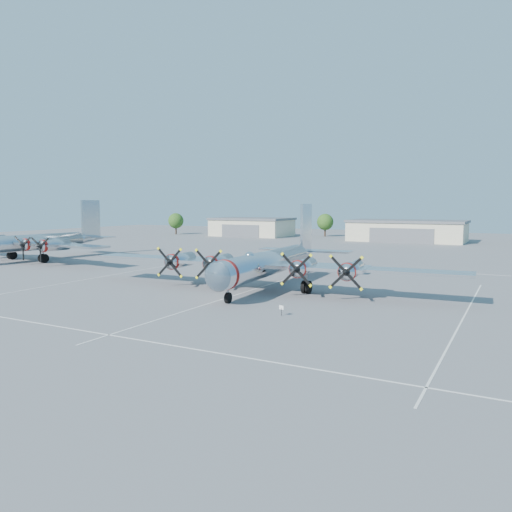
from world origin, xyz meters
The scene contains 9 objects.
ground centered at (0.00, 0.00, 0.00)m, with size 260.00×260.00×0.00m, color #5D5D5F.
parking_lines centered at (0.00, -1.75, 0.01)m, with size 60.00×50.08×0.01m.
hangar_west centered at (-45.00, 81.96, 2.71)m, with size 22.60×14.60×5.40m.
hangar_center centered at (0.00, 81.96, 2.71)m, with size 28.60×14.60×5.40m.
tree_far_west centered at (-70.00, 78.00, 4.22)m, with size 4.80×4.80×6.64m.
tree_west centered at (-25.00, 90.00, 4.22)m, with size 4.80×4.80×6.64m.
main_bomber_b29 centered at (0.97, 1.96, 0.00)m, with size 42.76×29.25×9.46m, color silver, non-canonical shape.
bomber_west centered at (-46.21, 8.20, 0.00)m, with size 38.47×27.24×10.16m, color #B7B9BC, non-canonical shape.
info_placard centered at (8.33, -10.50, 0.63)m, with size 0.46×0.15×0.89m.
Camera 1 is at (25.98, -48.01, 9.41)m, focal length 35.00 mm.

